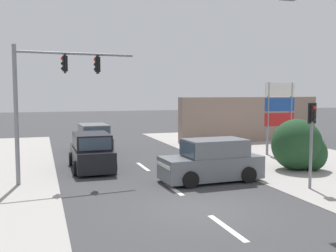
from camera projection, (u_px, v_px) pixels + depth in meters
The scene contains 12 objects.
ground_plane at pixel (201, 209), 13.50m from camera, with size 140.00×140.00×0.00m, color #3A3A3D.
lane_dash_near at pixel (227, 228), 11.61m from camera, with size 0.20×2.40×0.01m, color silver.
lane_dash_mid at pixel (173, 188), 16.34m from camera, with size 0.20×2.40×0.01m, color silver.
lane_dash_far at pixel (143, 167), 21.08m from camera, with size 0.20×2.40×0.01m, color silver.
traffic_signal_mast at pixel (47, 89), 17.07m from camera, with size 5.27×0.66×6.00m.
pedestal_signal_right_kerb at pixel (312, 131), 16.04m from camera, with size 0.44×0.30×3.56m.
shopping_plaza_sign at pixel (280, 108), 25.01m from camera, with size 2.10×0.16×4.60m.
roadside_bush at pixel (299, 146), 20.10m from camera, with size 2.76×2.37×2.63m.
shopfront_wall_far at pixel (250, 119), 31.89m from camera, with size 12.00×1.00×3.60m, color gray.
suv_oncoming_near at pixel (212, 162), 17.65m from camera, with size 4.61×2.20×1.90m.
suv_oncoming_mid at pixel (91, 152), 20.30m from camera, with size 2.06×4.54×1.90m.
suv_kerbside_parked at pixel (93, 139), 25.90m from camera, with size 2.16×4.59×1.90m.
Camera 1 is at (-5.15, -12.21, 4.01)m, focal length 42.00 mm.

